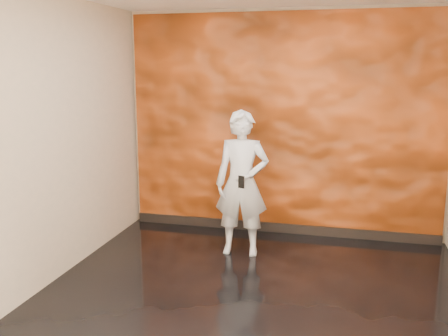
% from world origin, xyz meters
% --- Properties ---
extents(room, '(4.02, 4.02, 2.81)m').
position_xyz_m(room, '(0.00, 0.00, 1.40)').
color(room, black).
rests_on(room, ground).
extents(feature_wall, '(3.90, 0.06, 2.75)m').
position_xyz_m(feature_wall, '(0.00, 1.96, 1.38)').
color(feature_wall, '#D75216').
rests_on(feature_wall, ground).
extents(baseboard, '(3.90, 0.04, 0.12)m').
position_xyz_m(baseboard, '(0.00, 1.92, 0.06)').
color(baseboard, black).
rests_on(baseboard, ground).
extents(man, '(0.62, 0.43, 1.64)m').
position_xyz_m(man, '(-0.34, 1.10, 0.82)').
color(man, '#A2A6B1').
rests_on(man, ground).
extents(phone, '(0.07, 0.04, 0.14)m').
position_xyz_m(phone, '(-0.29, 0.86, 0.90)').
color(phone, black).
rests_on(phone, man).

